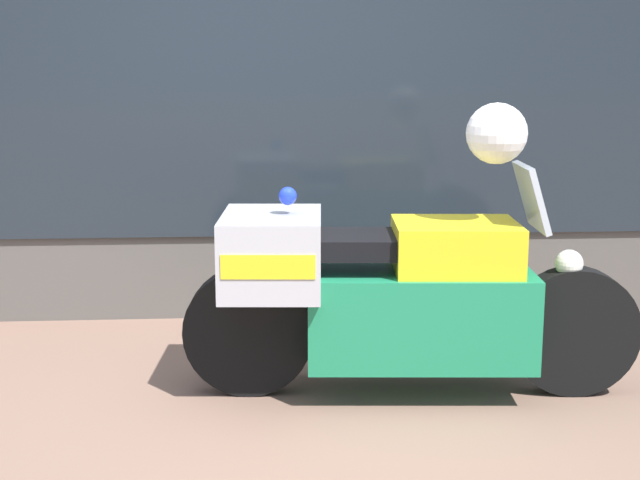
# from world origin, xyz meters

# --- Properties ---
(ground_plane) EXTENTS (60.00, 60.00, 0.00)m
(ground_plane) POSITION_xyz_m (0.00, 0.00, 0.00)
(ground_plane) COLOR #7A5B4C
(shop_building) EXTENTS (5.83, 0.55, 3.65)m
(shop_building) POSITION_xyz_m (-0.46, 2.00, 1.83)
(shop_building) COLOR #56514C
(shop_building) RESTS_ON ground
(window_display) EXTENTS (4.29, 0.30, 2.12)m
(window_display) POSITION_xyz_m (0.47, 2.03, 0.50)
(window_display) COLOR slate
(window_display) RESTS_ON ground
(paramedic_motorcycle) EXTENTS (2.29, 0.71, 1.17)m
(paramedic_motorcycle) POSITION_xyz_m (0.58, 0.38, 0.53)
(paramedic_motorcycle) COLOR black
(paramedic_motorcycle) RESTS_ON ground
(white_helmet) EXTENTS (0.30, 0.30, 0.30)m
(white_helmet) POSITION_xyz_m (1.09, 0.35, 1.32)
(white_helmet) COLOR white
(white_helmet) RESTS_ON paramedic_motorcycle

